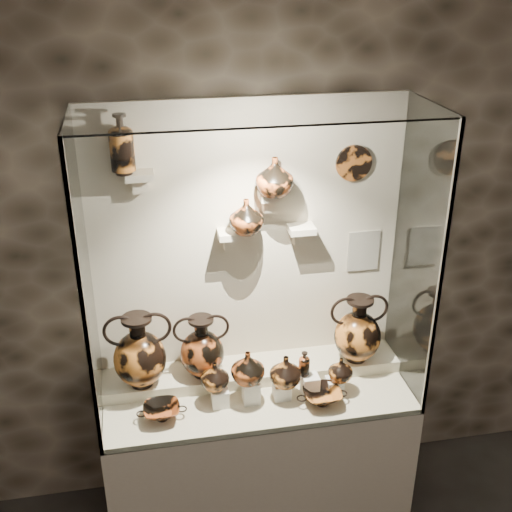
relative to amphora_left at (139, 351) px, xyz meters
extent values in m
cube|color=#2E261C|center=(0.63, 0.20, 0.49)|extent=(5.00, 0.02, 3.20)
cube|color=beige|center=(0.63, -0.12, -0.71)|extent=(1.70, 0.60, 0.80)
cube|color=#C5B898|center=(0.63, -0.12, -0.30)|extent=(1.68, 0.58, 0.03)
cube|color=#C5B898|center=(0.63, 0.06, -0.26)|extent=(1.70, 0.25, 0.10)
cube|color=beige|center=(0.63, 0.20, 0.49)|extent=(1.70, 0.03, 1.60)
cube|color=white|center=(0.63, -0.42, 0.49)|extent=(1.70, 0.01, 1.60)
cube|color=white|center=(-0.22, -0.12, 0.49)|extent=(0.01, 0.60, 1.60)
cube|color=white|center=(1.47, -0.12, 0.49)|extent=(0.01, 0.60, 1.60)
cube|color=white|center=(0.63, -0.12, 1.28)|extent=(1.70, 0.60, 0.01)
cube|color=gray|center=(-0.21, -0.41, 0.49)|extent=(0.02, 0.02, 1.60)
cube|color=gray|center=(1.47, -0.41, 0.49)|extent=(0.02, 0.02, 1.60)
cube|color=silver|center=(0.41, -0.17, -0.23)|extent=(0.09, 0.09, 0.10)
cube|color=silver|center=(0.58, -0.17, -0.22)|extent=(0.09, 0.09, 0.13)
cube|color=silver|center=(0.75, -0.17, -0.24)|extent=(0.09, 0.09, 0.09)
cube|color=silver|center=(0.91, -0.17, -0.22)|extent=(0.09, 0.09, 0.12)
cube|color=silver|center=(1.05, -0.17, -0.24)|extent=(0.09, 0.09, 0.08)
cube|color=beige|center=(0.08, 0.12, 0.94)|extent=(0.14, 0.12, 0.04)
cube|color=beige|center=(0.53, 0.12, 0.59)|extent=(0.14, 0.12, 0.04)
cube|color=beige|center=(0.73, 0.12, 0.79)|extent=(0.10, 0.12, 0.04)
cube|color=beige|center=(0.91, 0.12, 0.59)|extent=(0.14, 0.12, 0.04)
imported|color=#C56C25|center=(0.38, -0.15, -0.10)|extent=(0.18, 0.18, 0.16)
imported|color=#9D451B|center=(0.56, -0.17, -0.06)|extent=(0.21, 0.21, 0.19)
imported|color=#C56C25|center=(0.76, -0.18, -0.10)|extent=(0.18, 0.18, 0.18)
imported|color=#C56C25|center=(1.07, -0.18, -0.13)|extent=(0.18, 0.18, 0.14)
imported|color=#9D451B|center=(0.60, 0.08, 0.70)|extent=(0.20, 0.20, 0.19)
imported|color=#9D451B|center=(0.75, 0.07, 0.90)|extent=(0.25, 0.25, 0.20)
cylinder|color=#B35D23|center=(1.19, 0.17, 0.92)|extent=(0.20, 0.02, 0.20)
cube|color=beige|center=(1.29, 0.17, 0.40)|extent=(0.18, 0.01, 0.24)
camera|label=1|loc=(0.08, -2.94, 1.93)|focal=45.00mm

